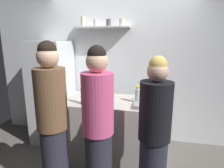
{
  "coord_description": "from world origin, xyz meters",
  "views": [
    {
      "loc": [
        0.54,
        -2.18,
        1.82
      ],
      "look_at": [
        -0.02,
        0.48,
        1.19
      ],
      "focal_mm": 31.1,
      "sensor_mm": 36.0,
      "label": 1
    }
  ],
  "objects_px": {
    "water_bottle_plastic": "(138,95)",
    "person_pink_top": "(98,128)",
    "utensil_holder": "(153,95)",
    "wine_bottle_amber_glass": "(104,95)",
    "person_brown_jacket": "(53,123)",
    "person_blonde": "(154,135)",
    "refrigerator": "(52,92)",
    "wine_bottle_green_glass": "(83,95)",
    "wine_bottle_pale_glass": "(153,95)",
    "baking_pan": "(147,106)"
  },
  "relations": [
    {
      "from": "refrigerator",
      "to": "person_pink_top",
      "type": "distance_m",
      "value": 1.66
    },
    {
      "from": "refrigerator",
      "to": "wine_bottle_amber_glass",
      "type": "bearing_deg",
      "value": -23.47
    },
    {
      "from": "utensil_holder",
      "to": "water_bottle_plastic",
      "type": "relative_size",
      "value": 0.91
    },
    {
      "from": "baking_pan",
      "to": "wine_bottle_green_glass",
      "type": "relative_size",
      "value": 1.04
    },
    {
      "from": "refrigerator",
      "to": "wine_bottle_green_glass",
      "type": "relative_size",
      "value": 5.45
    },
    {
      "from": "person_blonde",
      "to": "wine_bottle_amber_glass",
      "type": "bearing_deg",
      "value": 38.09
    },
    {
      "from": "person_brown_jacket",
      "to": "utensil_holder",
      "type": "bearing_deg",
      "value": 90.1
    },
    {
      "from": "utensil_holder",
      "to": "wine_bottle_amber_glass",
      "type": "xyz_separation_m",
      "value": [
        -0.69,
        -0.32,
        0.05
      ]
    },
    {
      "from": "person_brown_jacket",
      "to": "person_blonde",
      "type": "bearing_deg",
      "value": 51.6
    },
    {
      "from": "wine_bottle_green_glass",
      "to": "wine_bottle_pale_glass",
      "type": "bearing_deg",
      "value": 15.17
    },
    {
      "from": "refrigerator",
      "to": "utensil_holder",
      "type": "relative_size",
      "value": 8.14
    },
    {
      "from": "refrigerator",
      "to": "wine_bottle_pale_glass",
      "type": "relative_size",
      "value": 5.82
    },
    {
      "from": "refrigerator",
      "to": "wine_bottle_pale_glass",
      "type": "xyz_separation_m",
      "value": [
        1.75,
        -0.34,
        0.15
      ]
    },
    {
      "from": "utensil_holder",
      "to": "person_blonde",
      "type": "bearing_deg",
      "value": -89.07
    },
    {
      "from": "refrigerator",
      "to": "wine_bottle_pale_glass",
      "type": "height_order",
      "value": "refrigerator"
    },
    {
      "from": "wine_bottle_pale_glass",
      "to": "person_pink_top",
      "type": "bearing_deg",
      "value": -124.42
    },
    {
      "from": "wine_bottle_amber_glass",
      "to": "person_brown_jacket",
      "type": "relative_size",
      "value": 0.16
    },
    {
      "from": "utensil_holder",
      "to": "person_pink_top",
      "type": "xyz_separation_m",
      "value": [
        -0.58,
        -1.02,
        -0.11
      ]
    },
    {
      "from": "baking_pan",
      "to": "utensil_holder",
      "type": "distance_m",
      "value": 0.43
    },
    {
      "from": "wine_bottle_amber_glass",
      "to": "person_pink_top",
      "type": "bearing_deg",
      "value": -81.4
    },
    {
      "from": "baking_pan",
      "to": "wine_bottle_amber_glass",
      "type": "height_order",
      "value": "wine_bottle_amber_glass"
    },
    {
      "from": "utensil_holder",
      "to": "wine_bottle_green_glass",
      "type": "distance_m",
      "value": 1.06
    },
    {
      "from": "refrigerator",
      "to": "water_bottle_plastic",
      "type": "relative_size",
      "value": 7.38
    },
    {
      "from": "wine_bottle_pale_glass",
      "to": "person_blonde",
      "type": "relative_size",
      "value": 0.18
    },
    {
      "from": "baking_pan",
      "to": "person_pink_top",
      "type": "height_order",
      "value": "person_pink_top"
    },
    {
      "from": "person_pink_top",
      "to": "person_brown_jacket",
      "type": "relative_size",
      "value": 0.98
    },
    {
      "from": "refrigerator",
      "to": "baking_pan",
      "type": "bearing_deg",
      "value": -18.78
    },
    {
      "from": "baking_pan",
      "to": "water_bottle_plastic",
      "type": "height_order",
      "value": "water_bottle_plastic"
    },
    {
      "from": "refrigerator",
      "to": "person_blonde",
      "type": "distance_m",
      "value": 2.09
    },
    {
      "from": "refrigerator",
      "to": "wine_bottle_amber_glass",
      "type": "xyz_separation_m",
      "value": [
        1.07,
        -0.47,
        0.15
      ]
    },
    {
      "from": "person_blonde",
      "to": "person_pink_top",
      "type": "xyz_separation_m",
      "value": [
        -0.6,
        -0.07,
        0.06
      ]
    },
    {
      "from": "utensil_holder",
      "to": "water_bottle_plastic",
      "type": "bearing_deg",
      "value": -134.06
    },
    {
      "from": "wine_bottle_green_glass",
      "to": "wine_bottle_pale_glass",
      "type": "height_order",
      "value": "wine_bottle_green_glass"
    },
    {
      "from": "person_brown_jacket",
      "to": "baking_pan",
      "type": "bearing_deg",
      "value": 77.98
    },
    {
      "from": "wine_bottle_green_glass",
      "to": "water_bottle_plastic",
      "type": "relative_size",
      "value": 1.35
    },
    {
      "from": "baking_pan",
      "to": "person_pink_top",
      "type": "bearing_deg",
      "value": -130.08
    },
    {
      "from": "person_pink_top",
      "to": "water_bottle_plastic",
      "type": "bearing_deg",
      "value": -168.56
    },
    {
      "from": "baking_pan",
      "to": "utensil_holder",
      "type": "xyz_separation_m",
      "value": [
        0.08,
        0.43,
        0.03
      ]
    },
    {
      "from": "utensil_holder",
      "to": "person_brown_jacket",
      "type": "bearing_deg",
      "value": -135.97
    },
    {
      "from": "water_bottle_plastic",
      "to": "person_pink_top",
      "type": "height_order",
      "value": "person_pink_top"
    },
    {
      "from": "utensil_holder",
      "to": "water_bottle_plastic",
      "type": "height_order",
      "value": "water_bottle_plastic"
    },
    {
      "from": "water_bottle_plastic",
      "to": "person_pink_top",
      "type": "bearing_deg",
      "value": -114.44
    },
    {
      "from": "refrigerator",
      "to": "person_brown_jacket",
      "type": "xyz_separation_m",
      "value": [
        0.67,
        -1.21,
        0.01
      ]
    },
    {
      "from": "person_blonde",
      "to": "person_brown_jacket",
      "type": "distance_m",
      "value": 1.12
    },
    {
      "from": "baking_pan",
      "to": "wine_bottle_green_glass",
      "type": "height_order",
      "value": "wine_bottle_green_glass"
    },
    {
      "from": "wine_bottle_pale_glass",
      "to": "person_brown_jacket",
      "type": "bearing_deg",
      "value": -141.43
    },
    {
      "from": "wine_bottle_amber_glass",
      "to": "person_brown_jacket",
      "type": "distance_m",
      "value": 0.86
    },
    {
      "from": "wine_bottle_amber_glass",
      "to": "person_brown_jacket",
      "type": "height_order",
      "value": "person_brown_jacket"
    },
    {
      "from": "refrigerator",
      "to": "utensil_holder",
      "type": "bearing_deg",
      "value": -4.77
    },
    {
      "from": "wine_bottle_pale_glass",
      "to": "water_bottle_plastic",
      "type": "relative_size",
      "value": 1.27
    }
  ]
}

